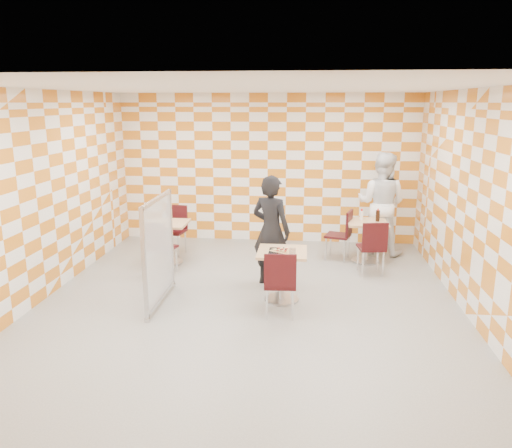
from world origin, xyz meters
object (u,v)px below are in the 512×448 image
at_px(chair_main_front, 280,280).
at_px(partition, 159,250).
at_px(chair_empty_far, 175,226).
at_px(sport_bottle, 362,215).
at_px(empty_table, 168,236).
at_px(man_white, 381,203).
at_px(man_dark, 271,231).
at_px(main_table, 282,267).
at_px(chair_empty_near, 158,244).
at_px(soda_bottle, 378,216).
at_px(chair_second_side, 343,231).
at_px(second_table, 367,234).
at_px(chair_second_front, 373,244).

distance_m(chair_main_front, partition, 1.78).
xyz_separation_m(chair_empty_far, sport_bottle, (3.46, -0.02, 0.29)).
xyz_separation_m(empty_table, man_white, (3.84, 1.03, 0.45)).
xyz_separation_m(chair_main_front, man_dark, (-0.21, 1.28, 0.33)).
xyz_separation_m(main_table, chair_empty_near, (-2.09, 0.88, 0.04)).
bearing_deg(soda_bottle, man_white, 76.98).
height_order(chair_main_front, soda_bottle, soda_bottle).
bearing_deg(chair_second_side, second_table, -8.33).
relative_size(chair_second_side, chair_empty_far, 1.00).
relative_size(main_table, man_dark, 0.43).
distance_m(chair_second_front, sport_bottle, 0.92).
bearing_deg(chair_empty_far, empty_table, -87.60).
relative_size(chair_second_front, man_dark, 0.53).
bearing_deg(man_dark, chair_second_side, -106.69).
relative_size(chair_main_front, chair_empty_near, 1.00).
bearing_deg(empty_table, chair_empty_near, -88.38).
bearing_deg(sport_bottle, main_table, -122.33).
relative_size(chair_second_front, man_white, 0.48).
bearing_deg(man_white, soda_bottle, 100.37).
bearing_deg(man_white, second_table, 85.85).
distance_m(second_table, partition, 3.88).
bearing_deg(man_white, chair_second_side, 59.70).
relative_size(main_table, chair_second_front, 0.81).
height_order(man_white, soda_bottle, man_white).
height_order(chair_second_side, soda_bottle, soda_bottle).
height_order(man_dark, man_white, man_white).
height_order(partition, man_dark, man_dark).
xyz_separation_m(empty_table, chair_empty_far, (-0.02, 0.59, 0.04)).
relative_size(chair_second_side, chair_empty_near, 1.00).
height_order(empty_table, chair_second_front, chair_second_front).
height_order(empty_table, chair_empty_far, chair_empty_far).
relative_size(chair_second_side, partition, 0.60).
height_order(chair_main_front, chair_second_side, same).
xyz_separation_m(chair_empty_near, man_dark, (1.89, -0.23, 0.33)).
bearing_deg(man_white, main_table, 79.40).
distance_m(man_dark, sport_bottle, 2.11).
distance_m(second_table, man_dark, 2.13).
xyz_separation_m(chair_main_front, partition, (-1.73, 0.34, 0.25)).
bearing_deg(chair_main_front, soda_bottle, 58.71).
relative_size(second_table, chair_second_front, 0.81).
bearing_deg(soda_bottle, empty_table, -172.85).
xyz_separation_m(empty_table, chair_empty_near, (0.02, -0.65, 0.04)).
xyz_separation_m(chair_second_side, soda_bottle, (0.60, -0.03, 0.31)).
height_order(second_table, chair_second_side, chair_second_side).
bearing_deg(main_table, chair_second_side, 63.73).
bearing_deg(sport_bottle, chair_second_side, -168.99).
bearing_deg(chair_main_front, chair_second_front, 52.37).
relative_size(partition, soda_bottle, 6.74).
bearing_deg(man_dark, empty_table, -0.20).
bearing_deg(man_dark, man_white, -110.76).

